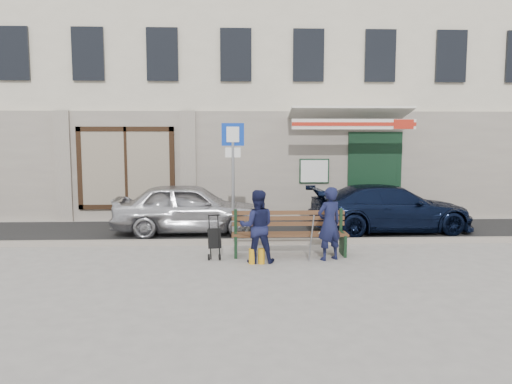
{
  "coord_description": "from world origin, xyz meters",
  "views": [
    {
      "loc": [
        -0.02,
        -9.74,
        2.47
      ],
      "look_at": [
        0.44,
        1.6,
        1.2
      ],
      "focal_mm": 35.0,
      "sensor_mm": 36.0,
      "label": 1
    }
  ],
  "objects": [
    {
      "name": "man",
      "position": [
        1.84,
        0.0,
        0.74
      ],
      "size": [
        0.64,
        0.55,
        1.47
      ],
      "primitive_type": "imported",
      "rotation": [
        0.0,
        0.0,
        3.58
      ],
      "color": "#131736",
      "rests_on": "ground"
    },
    {
      "name": "woman",
      "position": [
        0.39,
        -0.14,
        0.72
      ],
      "size": [
        0.7,
        0.54,
        1.43
      ],
      "primitive_type": "imported",
      "rotation": [
        0.0,
        0.0,
        3.14
      ],
      "color": "#15193C",
      "rests_on": "ground"
    },
    {
      "name": "car_navy",
      "position": [
        3.99,
        2.91,
        0.61
      ],
      "size": [
        4.33,
        2.02,
        1.22
      ],
      "primitive_type": "imported",
      "rotation": [
        0.0,
        0.0,
        1.64
      ],
      "color": "black",
      "rests_on": "ground"
    },
    {
      "name": "ground",
      "position": [
        0.0,
        0.0,
        0.0
      ],
      "size": [
        80.0,
        80.0,
        0.0
      ],
      "primitive_type": "plane",
      "color": "#9E9991",
      "rests_on": "ground"
    },
    {
      "name": "car_silver",
      "position": [
        -1.19,
        2.88,
        0.66
      ],
      "size": [
        3.87,
        1.61,
        1.31
      ],
      "primitive_type": "imported",
      "rotation": [
        0.0,
        0.0,
        1.59
      ],
      "color": "silver",
      "rests_on": "ground"
    },
    {
      "name": "parking_sign",
      "position": [
        -0.08,
        1.69,
        1.87
      ],
      "size": [
        0.51,
        0.09,
        2.77
      ],
      "rotation": [
        0.0,
        0.0,
        -0.07
      ],
      "color": "gray",
      "rests_on": "ground"
    },
    {
      "name": "building",
      "position": [
        0.01,
        8.45,
        4.97
      ],
      "size": [
        20.0,
        8.27,
        10.0
      ],
      "color": "beige",
      "rests_on": "ground"
    },
    {
      "name": "asphalt_lane",
      "position": [
        0.0,
        3.1,
        0.01
      ],
      "size": [
        60.0,
        3.2,
        0.01
      ],
      "primitive_type": "cube",
      "color": "#282828",
      "rests_on": "ground"
    },
    {
      "name": "stroller",
      "position": [
        -0.46,
        0.22,
        0.39
      ],
      "size": [
        0.29,
        0.39,
        0.88
      ],
      "rotation": [
        0.0,
        0.0,
        0.19
      ],
      "color": "black",
      "rests_on": "ground"
    },
    {
      "name": "curb",
      "position": [
        0.0,
        1.5,
        0.06
      ],
      "size": [
        60.0,
        0.18,
        0.12
      ],
      "primitive_type": "cube",
      "color": "#9E9384",
      "rests_on": "ground"
    },
    {
      "name": "bench",
      "position": [
        1.05,
        0.41,
        0.46
      ],
      "size": [
        2.4,
        1.17,
        0.98
      ],
      "color": "brown",
      "rests_on": "ground"
    }
  ]
}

